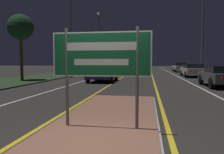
{
  "coord_description": "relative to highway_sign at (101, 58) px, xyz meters",
  "views": [
    {
      "loc": [
        1.04,
        -3.91,
        1.59
      ],
      "look_at": [
        0.0,
        2.39,
        1.14
      ],
      "focal_mm": 35.0,
      "sensor_mm": 36.0,
      "label": 1
    }
  ],
  "objects": [
    {
      "name": "car_receding_0",
      "position": [
        5.56,
        9.89,
        -0.95
      ],
      "size": [
        1.91,
        4.27,
        1.34
      ],
      "color": "#4C514C",
      "rests_on": "ground_plane"
    },
    {
      "name": "verge_left",
      "position": [
        -9.5,
        19.11,
        -1.64
      ],
      "size": [
        5.0,
        100.0,
        0.08
      ],
      "color": "#23381E",
      "rests_on": "ground_plane"
    },
    {
      "name": "highway_sign",
      "position": [
        0.0,
        0.0,
        0.0
      ],
      "size": [
        2.25,
        0.07,
        2.26
      ],
      "color": "#56565B",
      "rests_on": "median_island"
    },
    {
      "name": "car_receding_1",
      "position": [
        5.65,
        19.1,
        -0.95
      ],
      "size": [
        1.98,
        4.63,
        1.36
      ],
      "color": "silver",
      "rests_on": "ground_plane"
    },
    {
      "name": "ground_plane",
      "position": [
        0.0,
        -0.89,
        -1.68
      ],
      "size": [
        160.0,
        160.0,
        0.0
      ],
      "primitive_type": "plane",
      "color": "#282623"
    },
    {
      "name": "car_receding_2",
      "position": [
        5.94,
        30.51,
        -0.9
      ],
      "size": [
        1.87,
        4.73,
        1.46
      ],
      "color": "silver",
      "rests_on": "ground_plane"
    },
    {
      "name": "streetlight_right_near",
      "position": [
        6.33,
        18.23,
        5.19
      ],
      "size": [
        0.59,
        0.59,
        10.18
      ],
      "color": "#56565B",
      "rests_on": "ground_plane"
    },
    {
      "name": "streetlight_left_near",
      "position": [
        -6.42,
        15.63,
        3.83
      ],
      "size": [
        0.47,
        0.47,
        8.95
      ],
      "color": "#56565B",
      "rests_on": "ground_plane"
    },
    {
      "name": "edge_line_white_right",
      "position": [
        7.2,
        24.11,
        -1.67
      ],
      "size": [
        0.1,
        70.0,
        0.01
      ],
      "color": "silver",
      "rests_on": "ground_plane"
    },
    {
      "name": "centre_line_yellow_right",
      "position": [
        1.52,
        24.11,
        -1.67
      ],
      "size": [
        0.12,
        70.0,
        0.01
      ],
      "color": "gold",
      "rests_on": "ground_plane"
    },
    {
      "name": "median_island",
      "position": [
        0.0,
        0.0,
        -1.63
      ],
      "size": [
        2.66,
        9.34,
        0.1
      ],
      "color": "#999993",
      "rests_on": "ground_plane"
    },
    {
      "name": "centre_line_yellow_left",
      "position": [
        -1.52,
        24.11,
        -1.67
      ],
      "size": [
        0.12,
        70.0,
        0.01
      ],
      "color": "gold",
      "rests_on": "ground_plane"
    },
    {
      "name": "edge_line_white_left",
      "position": [
        -7.2,
        24.11,
        -1.67
      ],
      "size": [
        0.1,
        70.0,
        0.01
      ],
      "color": "silver",
      "rests_on": "ground_plane"
    },
    {
      "name": "roadside_palm_left",
      "position": [
        -9.3,
        11.82,
        2.69
      ],
      "size": [
        2.08,
        2.08,
        5.39
      ],
      "color": "#4C3823",
      "rests_on": "verge_left"
    },
    {
      "name": "streetlight_left_far",
      "position": [
        -6.51,
        28.12,
        3.84
      ],
      "size": [
        0.46,
        0.46,
        9.05
      ],
      "color": "#56565B",
      "rests_on": "ground_plane"
    },
    {
      "name": "lane_line_white_right",
      "position": [
        4.2,
        24.11,
        -1.67
      ],
      "size": [
        0.12,
        70.0,
        0.01
      ],
      "color": "silver",
      "rests_on": "ground_plane"
    },
    {
      "name": "lane_line_white_left",
      "position": [
        -4.2,
        24.11,
        -1.67
      ],
      "size": [
        0.12,
        70.0,
        0.01
      ],
      "color": "silver",
      "rests_on": "ground_plane"
    },
    {
      "name": "car_approaching_0",
      "position": [
        -2.54,
        12.39,
        -0.95
      ],
      "size": [
        2.01,
        4.2,
        1.37
      ],
      "color": "navy",
      "rests_on": "ground_plane"
    }
  ]
}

